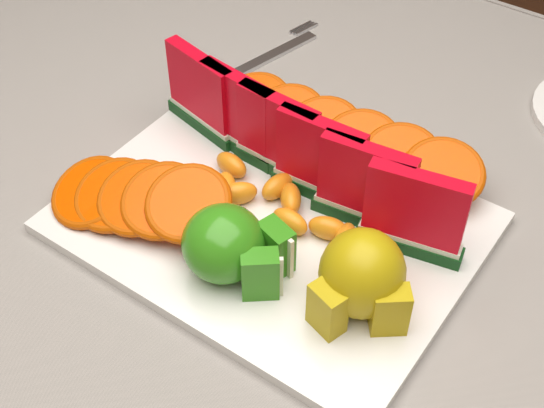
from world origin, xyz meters
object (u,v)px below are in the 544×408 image
platter (271,222)px  apple_cluster (231,246)px  fork (269,56)px  pear_cluster (362,278)px

platter → apple_cluster: 0.09m
apple_cluster → fork: 0.37m
apple_cluster → pear_cluster: pear_cluster is taller
pear_cluster → fork: pear_cluster is taller
pear_cluster → fork: (-0.30, 0.29, -0.05)m
platter → pear_cluster: pear_cluster is taller
apple_cluster → platter: bearing=96.5°
pear_cluster → fork: bearing=136.5°
platter → pear_cluster: bearing=-18.6°
platter → fork: size_ratio=2.06×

